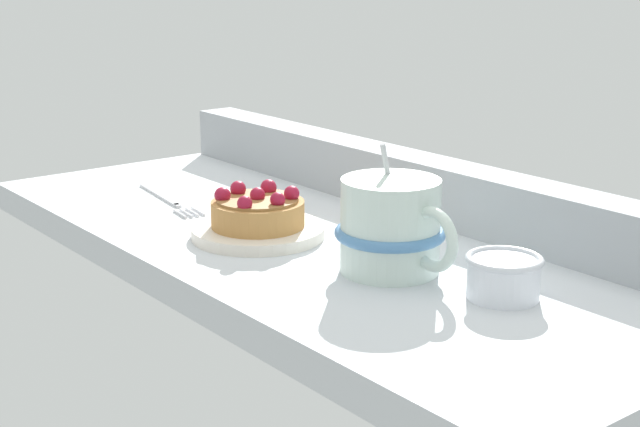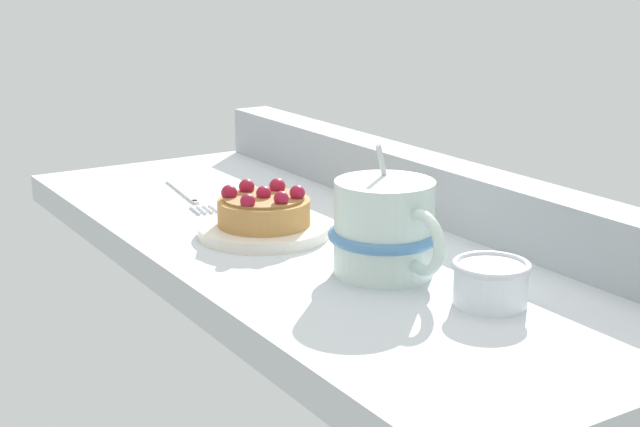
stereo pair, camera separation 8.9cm
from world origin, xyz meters
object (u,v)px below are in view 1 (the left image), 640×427
object	(u,v)px
coffee_mug	(392,227)
dessert_fork	(168,199)
raspberry_tart	(258,211)
dessert_plate	(258,232)
sugar_bowl	(504,275)

from	to	relation	value
coffee_mug	dessert_fork	size ratio (longest dim) A/B	0.79
raspberry_tart	coffee_mug	size ratio (longest dim) A/B	0.72
dessert_plate	raspberry_tart	bearing A→B (deg)	176.38
dessert_fork	sugar_bowl	bearing A→B (deg)	8.01
dessert_plate	raspberry_tart	xyz separation A→B (cm)	(-0.02, 0.00, 2.26)
sugar_bowl	raspberry_tart	bearing A→B (deg)	-167.18
raspberry_tart	coffee_mug	xyz separation A→B (cm)	(16.52, 3.42, 1.45)
sugar_bowl	dessert_fork	bearing A→B (deg)	-171.99
dessert_plate	coffee_mug	distance (cm)	17.25
raspberry_tart	coffee_mug	bearing A→B (deg)	11.70
dessert_plate	dessert_fork	distance (cm)	18.52
dessert_fork	sugar_bowl	size ratio (longest dim) A/B	2.58
coffee_mug	dessert_plate	bearing A→B (deg)	-168.28
dessert_plate	dessert_fork	world-z (taller)	dessert_plate
dessert_plate	sugar_bowl	distance (cm)	28.17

